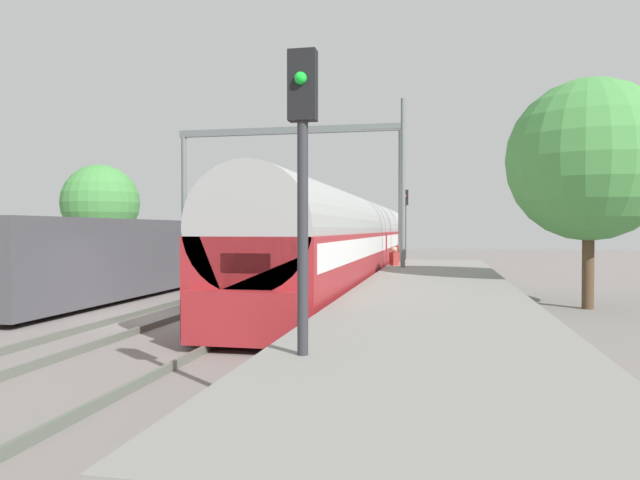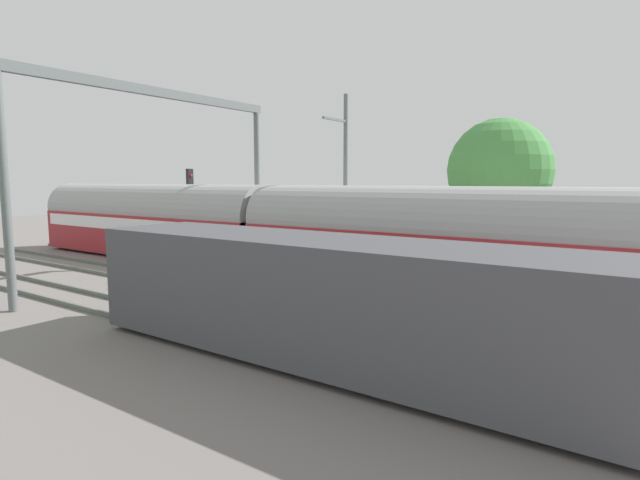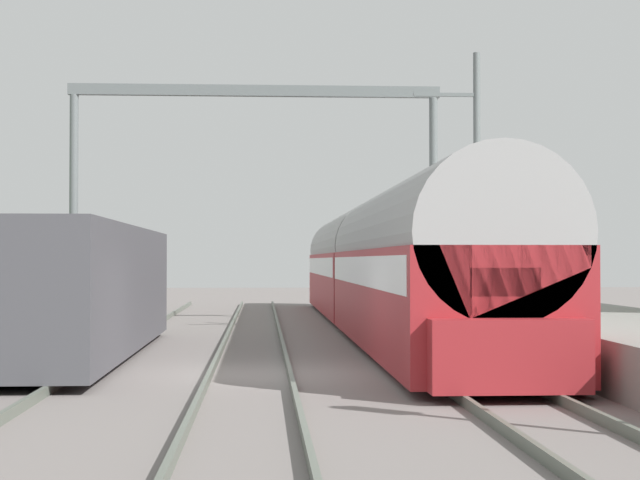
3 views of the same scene
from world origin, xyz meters
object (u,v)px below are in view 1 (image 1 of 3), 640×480
Objects in this scene: passenger_train at (356,240)px; catenary_gantry at (288,170)px; railway_signal_far at (405,219)px; person_crossing at (394,263)px; freight_car at (107,258)px; railway_signal_near at (303,184)px.

catenary_gantry is (-3.88, 2.23, 3.63)m from passenger_train.
passenger_train is 7.50m from railway_signal_far.
catenary_gantry is at bearing 94.99° from person_crossing.
passenger_train reaches higher than freight_car.
railway_signal_far is at bearing 58.48° from freight_car.
railway_signal_far reaches higher than railway_signal_near.
catenary_gantry is at bearing 105.09° from railway_signal_near.
railway_signal_far is (9.67, 15.77, 1.63)m from freight_car.
passenger_train is 5.76m from catenary_gantry.
railway_signal_near is at bearing -49.69° from freight_car.
catenary_gantry reaches higher than railway_signal_near.
person_crossing is at bearing -32.97° from catenary_gantry.
railway_signal_near is at bearing -89.38° from railway_signal_far.
person_crossing is 18.93m from railway_signal_near.
person_crossing is (1.95, -1.55, -0.94)m from passenger_train.
passenger_train is 20.52m from railway_signal_near.
railway_signal_far is at bearing 90.62° from railway_signal_near.
passenger_train is 11.60m from freight_car.
railway_signal_near is (9.97, -11.75, 1.61)m from freight_car.
railway_signal_far is 8.01m from catenary_gantry.
catenary_gantry is (-6.09, 22.60, 2.52)m from railway_signal_near.
passenger_train is 2.70× the size of catenary_gantry.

